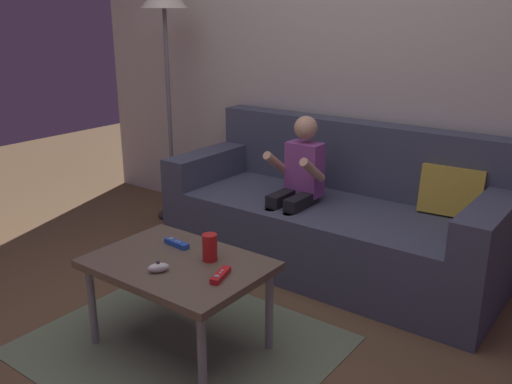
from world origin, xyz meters
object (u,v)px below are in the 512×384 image
object	(u,v)px
nunchuk_white	(158,268)
soda_can	(210,248)
couch	(335,219)
coffee_table	(178,270)
game_remote_red_near_edge	(221,275)
person_seated_on_couch	(297,184)
game_remote_blue_far_corner	(177,243)
floor_lamp	(164,13)

from	to	relation	value
nunchuk_white	soda_can	distance (m)	0.24
couch	coffee_table	world-z (taller)	couch
couch	game_remote_red_near_edge	size ratio (longest dim) A/B	13.61
person_seated_on_couch	game_remote_red_near_edge	size ratio (longest dim) A/B	6.28
person_seated_on_couch	game_remote_blue_far_corner	world-z (taller)	person_seated_on_couch
game_remote_blue_far_corner	soda_can	world-z (taller)	soda_can
game_remote_blue_far_corner	soda_can	bearing A→B (deg)	-6.48
couch	game_remote_blue_far_corner	bearing A→B (deg)	-103.34
coffee_table	floor_lamp	bearing A→B (deg)	135.79
coffee_table	soda_can	size ratio (longest dim) A/B	6.32
person_seated_on_couch	nunchuk_white	distance (m)	1.14
floor_lamp	game_remote_blue_far_corner	bearing A→B (deg)	-44.22
coffee_table	game_remote_red_near_edge	world-z (taller)	game_remote_red_near_edge
soda_can	nunchuk_white	bearing A→B (deg)	-114.22
game_remote_red_near_edge	coffee_table	bearing A→B (deg)	177.57
game_remote_red_near_edge	soda_can	bearing A→B (deg)	145.16
coffee_table	nunchuk_white	distance (m)	0.14
person_seated_on_couch	game_remote_blue_far_corner	xyz separation A→B (m)	(-0.09, -0.89, -0.08)
nunchuk_white	floor_lamp	distance (m)	2.09
couch	soda_can	xyz separation A→B (m)	(-0.02, -1.10, 0.19)
nunchuk_white	floor_lamp	bearing A→B (deg)	133.23
game_remote_red_near_edge	floor_lamp	xyz separation A→B (m)	(-1.50, 1.22, 1.02)
game_remote_red_near_edge	soda_can	xyz separation A→B (m)	(-0.15, 0.10, 0.05)
soda_can	floor_lamp	world-z (taller)	floor_lamp
game_remote_red_near_edge	nunchuk_white	world-z (taller)	nunchuk_white
game_remote_blue_far_corner	soda_can	size ratio (longest dim) A/B	1.17
couch	person_seated_on_couch	size ratio (longest dim) A/B	2.17
game_remote_blue_far_corner	soda_can	xyz separation A→B (m)	(0.23, -0.03, 0.05)
game_remote_blue_far_corner	nunchuk_white	bearing A→B (deg)	-61.39
couch	person_seated_on_couch	distance (m)	0.33
couch	game_remote_blue_far_corner	world-z (taller)	couch
couch	coffee_table	bearing A→B (deg)	-96.35
nunchuk_white	person_seated_on_couch	bearing A→B (deg)	92.13
couch	soda_can	world-z (taller)	couch
game_remote_blue_far_corner	floor_lamp	world-z (taller)	floor_lamp
coffee_table	nunchuk_white	world-z (taller)	nunchuk_white
couch	floor_lamp	size ratio (longest dim) A/B	1.16
person_seated_on_couch	nunchuk_white	world-z (taller)	person_seated_on_couch
person_seated_on_couch	coffee_table	xyz separation A→B (m)	(0.03, -1.01, -0.14)
coffee_table	floor_lamp	distance (m)	2.04
floor_lamp	nunchuk_white	bearing A→B (deg)	-46.77
game_remote_red_near_edge	nunchuk_white	distance (m)	0.27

